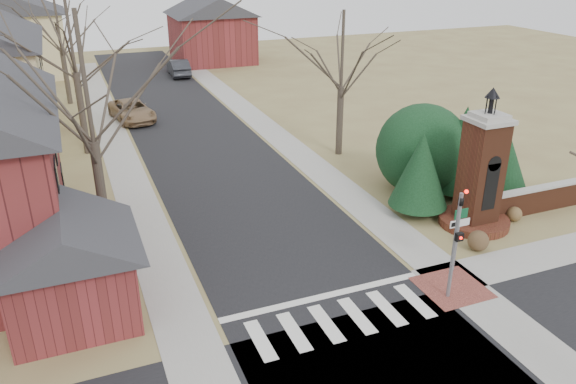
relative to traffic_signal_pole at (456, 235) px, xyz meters
name	(u,v)px	position (x,y,z in m)	size (l,w,h in m)	color
ground	(352,333)	(-4.30, -0.57, -2.59)	(120.00, 120.00, 0.00)	olive
main_street	(198,139)	(-4.30, 21.43, -2.58)	(8.00, 70.00, 0.01)	black
crosswalk_zone	(342,320)	(-4.30, 0.23, -2.58)	(8.00, 2.20, 0.02)	silver
stop_bar	(323,297)	(-4.30, 1.73, -2.58)	(8.00, 0.35, 0.02)	silver
sidewalk_right_main	(271,130)	(0.90, 21.43, -2.58)	(2.00, 60.00, 0.02)	gray
sidewalk_left	(118,149)	(-9.50, 21.43, -2.58)	(2.00, 60.00, 0.02)	gray
curb_apron	(452,288)	(0.50, 0.43, -2.57)	(2.40, 2.40, 0.02)	brown
traffic_signal_pole	(456,235)	(0.00, 0.00, 0.00)	(0.28, 0.41, 4.50)	slate
sign_post	(459,228)	(1.29, 1.41, -0.64)	(0.90, 0.07, 2.75)	slate
brick_gate_monument	(480,182)	(4.70, 4.42, -0.42)	(3.20, 3.20, 6.47)	#5B2D1A
brick_garden_wall	(550,197)	(9.20, 4.43, -1.93)	(7.50, 0.50, 1.30)	#5B2D1A
garage_left	(68,261)	(-12.82, 3.92, -0.35)	(4.80, 4.80, 4.29)	maroon
house_distant_left	(8,32)	(-16.31, 47.42, 1.66)	(10.80, 8.80, 8.53)	beige
house_distant_right	(211,28)	(3.69, 47.42, 1.06)	(8.80, 8.80, 7.30)	maroon
evergreen_near	(421,169)	(2.90, 6.43, -0.29)	(2.80, 2.80, 4.10)	#473D33
evergreen_mid	(463,147)	(6.20, 7.63, 0.01)	(3.40, 3.40, 4.70)	#473D33
evergreen_far	(506,161)	(8.20, 6.63, -0.69)	(2.40, 2.40, 3.30)	#473D33
evergreen_mass	(423,146)	(4.70, 8.93, -0.19)	(4.80, 4.80, 4.80)	black
bare_tree_0	(83,69)	(-11.30, 8.43, 5.11)	(8.05, 8.05, 11.15)	#473D33
bare_tree_1	(68,20)	(-11.30, 21.43, 5.44)	(8.40, 8.40, 11.64)	#473D33
bare_tree_2	(56,14)	(-11.80, 34.43, 4.44)	(7.35, 7.35, 10.19)	#473D33
bare_tree_3	(343,44)	(3.20, 15.43, 4.10)	(7.00, 7.00, 9.70)	#473D33
pickup_truck	(132,110)	(-7.70, 27.62, -1.85)	(2.45, 5.31, 1.47)	#8F6F4E
distant_car	(179,67)	(-1.32, 41.53, -1.77)	(1.73, 4.97, 1.64)	#2D2F34
dry_shrub_left	(478,241)	(3.29, 2.43, -2.14)	(0.89, 0.89, 0.89)	brown
dry_shrub_right	(514,214)	(6.70, 4.03, -2.23)	(0.71, 0.71, 0.71)	brown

